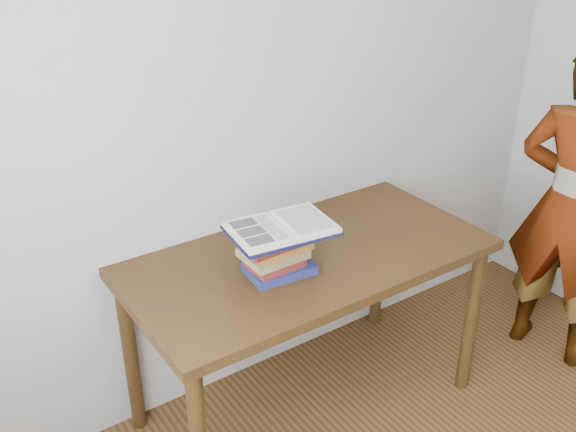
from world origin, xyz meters
TOP-DOWN VIEW (x-y plane):
  - desk at (0.02, 1.38)m, footprint 1.49×0.75m
  - book_stack at (-0.17, 1.33)m, footprint 0.27×0.21m
  - open_book at (-0.16, 1.32)m, footprint 0.41×0.31m
  - reader at (1.29, 1.03)m, footprint 0.51×0.65m

SIDE VIEW (x-z plane):
  - desk at x=0.02m, z-range 0.30..1.10m
  - reader at x=1.29m, z-range 0.00..1.58m
  - book_stack at x=-0.17m, z-range 0.79..0.98m
  - open_book at x=-0.16m, z-range 0.98..1.01m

